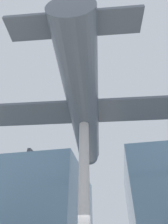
{
  "coord_description": "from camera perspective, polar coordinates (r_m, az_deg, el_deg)",
  "views": [
    {
      "loc": [
        1.62,
        -8.93,
        1.51
      ],
      "look_at": [
        0.0,
        0.0,
        8.34
      ],
      "focal_mm": 28.0,
      "sensor_mm": 36.0,
      "label": 1
    }
  ],
  "objects": [
    {
      "name": "support_pylon_central",
      "position": [
        9.33,
        0.0,
        -23.42
      ],
      "size": [
        0.56,
        0.56,
        7.39
      ],
      "color": "#B7B7BC",
      "rests_on": "ground_plane"
    },
    {
      "name": "suspended_airplane",
      "position": [
        11.51,
        0.07,
        -0.52
      ],
      "size": [
        16.94,
        14.21,
        3.05
      ],
      "rotation": [
        0.0,
        0.0,
        0.1
      ],
      "color": "#4C5666",
      "rests_on": "support_pylon_central"
    },
    {
      "name": "glass_pavilion_left",
      "position": [
        25.61,
        -12.5,
        -29.1
      ],
      "size": [
        9.79,
        15.22,
        9.96
      ],
      "color": "slate",
      "rests_on": "ground_plane"
    }
  ]
}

